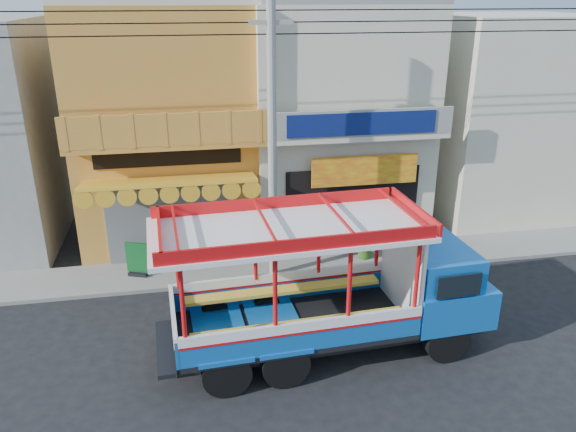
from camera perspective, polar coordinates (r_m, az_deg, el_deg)
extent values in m
plane|color=black|center=(15.16, 4.42, -11.63)|extent=(90.00, 90.00, 0.00)
cube|color=slate|center=(18.51, 1.25, -4.80)|extent=(30.00, 2.00, 0.12)
cube|color=orange|center=(20.66, -12.09, 9.16)|extent=(6.00, 6.00, 8.00)
cube|color=#595B5E|center=(18.52, -11.56, -0.69)|extent=(4.20, 0.10, 2.60)
cube|color=orange|center=(17.28, -11.96, 3.47)|extent=(5.20, 1.50, 0.31)
cube|color=orange|center=(17.39, -12.21, 7.01)|extent=(6.00, 0.70, 0.18)
cube|color=orange|center=(16.97, -12.37, 8.55)|extent=(6.00, 0.12, 0.95)
cube|color=black|center=(17.83, -12.07, 5.71)|extent=(4.50, 0.04, 0.45)
cube|color=beige|center=(20.21, -13.05, 20.62)|extent=(6.00, 6.00, 0.24)
cube|color=beige|center=(21.37, 4.43, 9.97)|extent=(6.00, 6.00, 8.00)
cube|color=black|center=(19.27, 6.51, 0.84)|extent=(4.60, 0.12, 2.80)
cube|color=yellow|center=(18.66, 7.82, 4.62)|extent=(3.60, 0.05, 1.00)
cube|color=beige|center=(18.22, 7.15, 7.99)|extent=(6.00, 0.70, 0.18)
cube|color=gray|center=(17.83, 7.52, 9.32)|extent=(6.00, 0.12, 0.85)
cube|color=navy|center=(17.77, 7.59, 9.27)|extent=(4.80, 0.06, 0.70)
cube|color=beige|center=(17.76, -2.40, 7.61)|extent=(0.35, 0.30, 8.00)
cube|color=beige|center=(24.16, 20.90, 9.51)|extent=(6.00, 6.00, 7.60)
cylinder|color=gray|center=(16.15, -1.62, 8.03)|extent=(0.26, 0.26, 9.00)
cube|color=gray|center=(15.71, -1.74, 19.08)|extent=(1.20, 0.12, 0.12)
cylinder|color=black|center=(15.92, 2.01, 18.03)|extent=(28.00, 0.04, 0.04)
cylinder|color=black|center=(15.90, 2.03, 19.11)|extent=(28.00, 0.04, 0.04)
cylinder|color=black|center=(15.89, 2.04, 20.19)|extent=(28.00, 0.04, 0.04)
cylinder|color=black|center=(14.31, 15.83, -12.07)|extent=(1.12, 0.37, 1.11)
cylinder|color=black|center=(15.88, 12.20, -8.11)|extent=(1.12, 0.37, 1.11)
cylinder|color=black|center=(13.03, -0.26, -14.85)|extent=(1.12, 0.37, 1.11)
cylinder|color=black|center=(14.73, -2.18, -10.11)|extent=(1.12, 0.37, 1.11)
cylinder|color=black|center=(12.85, -6.25, -15.60)|extent=(1.12, 0.37, 1.11)
cylinder|color=black|center=(14.57, -7.40, -10.68)|extent=(1.12, 0.37, 1.11)
cube|color=black|center=(14.10, 4.09, -11.22)|extent=(7.52, 2.21, 0.31)
cube|color=blue|center=(14.82, 14.92, -7.47)|extent=(2.11, 2.53, 1.00)
cube|color=blue|center=(14.34, 14.67, -4.47)|extent=(1.66, 2.32, 0.83)
cube|color=black|center=(14.73, 17.33, -4.29)|extent=(0.17, 1.95, 0.61)
cube|color=black|center=(13.76, 0.42, -10.97)|extent=(5.60, 2.71, 0.13)
cube|color=blue|center=(12.60, 1.75, -12.27)|extent=(5.48, 0.37, 0.66)
cube|color=white|center=(12.44, 1.76, -11.13)|extent=(5.48, 0.38, 0.24)
cube|color=blue|center=(14.54, -0.71, -7.25)|extent=(5.48, 0.37, 0.66)
cube|color=white|center=(14.40, -0.71, -6.21)|extent=(5.48, 0.38, 0.24)
cylinder|color=red|center=(11.65, -10.67, -8.70)|extent=(0.10, 0.10, 1.77)
cylinder|color=red|center=(13.69, -11.29, -3.92)|extent=(0.10, 0.10, 1.77)
cube|color=white|center=(13.99, 11.52, -5.00)|extent=(0.20, 2.24, 2.49)
cube|color=white|center=(12.57, -0.04, -1.42)|extent=(6.27, 3.02, 0.11)
cube|color=red|center=(12.49, -0.04, -0.58)|extent=(6.05, 2.90, 0.29)
cube|color=black|center=(18.22, -14.90, -5.63)|extent=(0.68, 0.52, 0.11)
cube|color=#0D4C1D|center=(17.99, -15.06, -4.09)|extent=(0.69, 0.34, 0.98)
imported|color=#31631C|center=(18.76, 7.87, -2.89)|extent=(1.06, 1.02, 0.91)
imported|color=#31631C|center=(18.91, 11.24, -2.73)|extent=(0.65, 0.70, 1.02)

